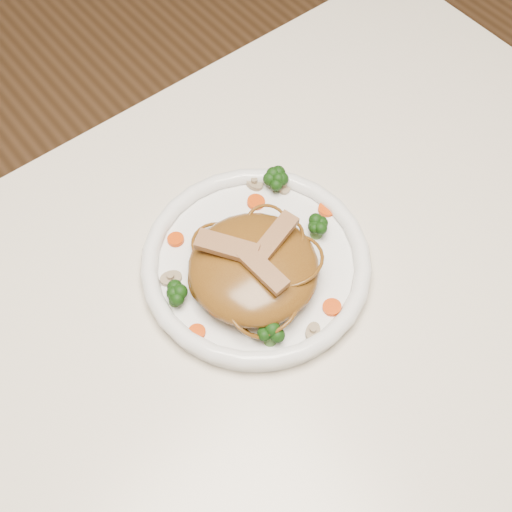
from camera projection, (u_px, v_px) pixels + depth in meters
table at (253, 405)px, 0.78m from camera, size 1.20×0.80×0.75m
plate at (256, 266)px, 0.76m from camera, size 0.34×0.34×0.02m
noodle_mound at (254, 268)px, 0.72m from camera, size 0.18×0.18×0.05m
chicken_a at (276, 236)px, 0.70m from camera, size 0.06×0.04×0.01m
chicken_b at (227, 247)px, 0.70m from camera, size 0.05×0.07×0.01m
chicken_c at (263, 269)px, 0.68m from camera, size 0.02×0.06×0.01m
broccoli_0 at (277, 179)px, 0.79m from camera, size 0.04×0.04×0.03m
broccoli_1 at (174, 295)px, 0.71m from camera, size 0.03×0.03×0.03m
broccoli_2 at (270, 335)px, 0.69m from camera, size 0.03×0.03×0.03m
broccoli_3 at (317, 227)px, 0.76m from camera, size 0.03×0.03×0.03m
carrot_0 at (256, 202)px, 0.79m from camera, size 0.03×0.03×0.00m
carrot_1 at (197, 332)px, 0.70m from camera, size 0.02×0.02×0.00m
carrot_2 at (327, 209)px, 0.79m from camera, size 0.03×0.03×0.00m
carrot_3 at (176, 239)px, 0.76m from camera, size 0.02×0.02×0.00m
carrot_4 at (332, 307)px, 0.72m from camera, size 0.02×0.02×0.00m
mushroom_0 at (313, 332)px, 0.70m from camera, size 0.03×0.03×0.01m
mushroom_1 at (284, 187)px, 0.80m from camera, size 0.03×0.03×0.01m
mushroom_2 at (171, 278)px, 0.74m from camera, size 0.03×0.03×0.01m
mushroom_3 at (254, 183)px, 0.80m from camera, size 0.03×0.03×0.01m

